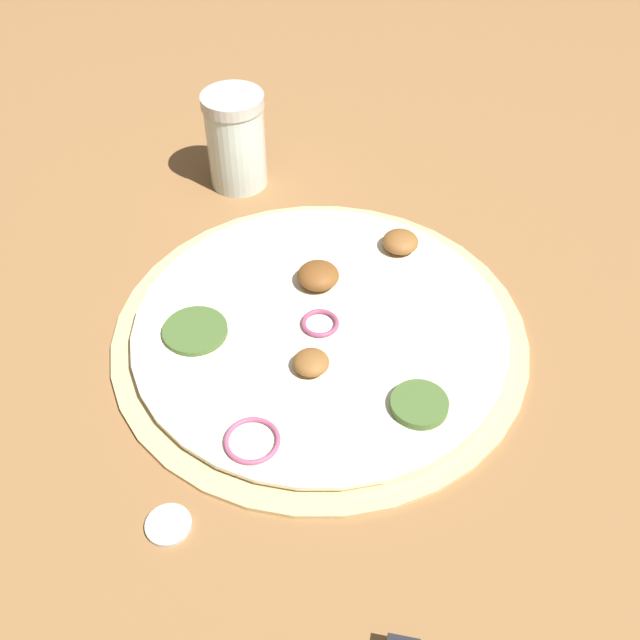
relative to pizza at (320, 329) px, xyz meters
The scene contains 4 objects.
ground_plane 0.01m from the pizza, 25.46° to the left, with size 3.00×3.00×0.00m, color olive.
pizza is the anchor object (origin of this frame).
spice_jar 0.25m from the pizza, 85.76° to the right, with size 0.06×0.06×0.10m.
loose_cap 0.21m from the pizza, 43.25° to the left, with size 0.03×0.03×0.01m.
Camera 1 is at (0.13, 0.42, 0.47)m, focal length 42.00 mm.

